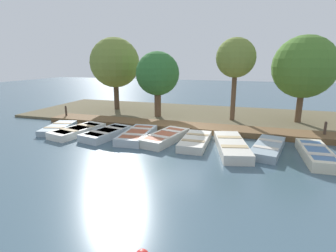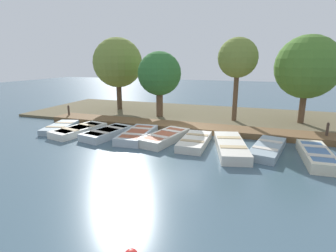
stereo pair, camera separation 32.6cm
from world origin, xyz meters
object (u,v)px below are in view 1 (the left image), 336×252
Objects in this scene: rowboat_3 at (137,135)px; park_tree_far_left at (115,63)px; rowboat_8 at (316,154)px; park_tree_center at (236,58)px; rowboat_6 at (231,146)px; mooring_post_near at (66,113)px; rowboat_5 at (195,141)px; park_tree_left at (157,74)px; rowboat_2 at (107,133)px; mooring_post_far at (325,131)px; park_tree_right at (304,67)px; rowboat_7 at (268,148)px; rowboat_4 at (165,137)px; rowboat_1 at (78,131)px; rowboat_0 at (58,128)px.

park_tree_far_left reaches higher than rowboat_3.
rowboat_3 is 8.44m from park_tree_far_left.
park_tree_center is (-5.52, -3.65, 3.70)m from rowboat_8.
rowboat_6 is 3.91× the size of mooring_post_near.
rowboat_5 is 0.63× the size of park_tree_left.
park_tree_far_left is at bearing -120.78° from rowboat_8.
rowboat_6 is at bearing 100.32° from rowboat_2.
rowboat_6 is 3.27m from rowboat_8.
park_tree_right is at bearing -167.01° from mooring_post_far.
rowboat_7 is (-0.34, 1.50, -0.03)m from rowboat_6.
rowboat_3 is at bearing -54.88° from park_tree_right.
rowboat_4 is at bearing 43.48° from park_tree_far_left.
rowboat_1 is 1.72m from rowboat_2.
rowboat_0 is at bearing -66.34° from park_tree_right.
park_tree_right is at bearing 138.08° from rowboat_5.
mooring_post_far is (-2.51, 8.81, 0.28)m from rowboat_3.
rowboat_3 is 0.98× the size of rowboat_4.
rowboat_2 is 0.54× the size of park_tree_far_left.
park_tree_left reaches higher than mooring_post_near.
park_tree_center reaches higher than mooring_post_far.
rowboat_6 is 3.91× the size of mooring_post_far.
rowboat_2 is 5.74m from park_tree_left.
park_tree_far_left is at bearing -131.00° from rowboat_5.
mooring_post_far is at bearing 122.02° from rowboat_4.
park_tree_far_left reaches higher than park_tree_center.
mooring_post_far is (0.00, 14.98, 0.00)m from mooring_post_near.
rowboat_0 is 2.95× the size of mooring_post_near.
rowboat_2 is at bearing 59.19° from mooring_post_near.
rowboat_5 is at bearing -13.80° from park_tree_center.
rowboat_2 is 7.72m from rowboat_7.
rowboat_8 is at bearing 89.80° from rowboat_7.
mooring_post_far is at bearing 12.99° from park_tree_right.
rowboat_5 is at bearing 83.72° from rowboat_3.
park_tree_left is (-2.21, 5.57, 2.46)m from mooring_post_near.
rowboat_2 is 0.67× the size of park_tree_left.
rowboat_3 is at bearing -92.48° from rowboat_5.
mooring_post_near reaches higher than rowboat_7.
rowboat_5 is at bearing -65.90° from mooring_post_far.
mooring_post_near is (-2.51, -6.17, 0.28)m from rowboat_3.
rowboat_1 is 3.32m from rowboat_3.
rowboat_5 is (0.09, 1.50, -0.02)m from rowboat_4.
rowboat_8 is 0.70× the size of park_tree_left.
park_tree_left is (-5.12, -5.21, 2.73)m from rowboat_6.
rowboat_6 is 0.68× the size of park_tree_far_left.
rowboat_7 is 6.62m from park_tree_center.
park_tree_right is at bearing 87.33° from park_tree_far_left.
rowboat_2 is 1.61m from rowboat_3.
mooring_post_far is at bearing 86.50° from rowboat_0.
rowboat_2 is 0.93× the size of rowboat_4.
rowboat_3 is at bearing -78.54° from rowboat_7.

